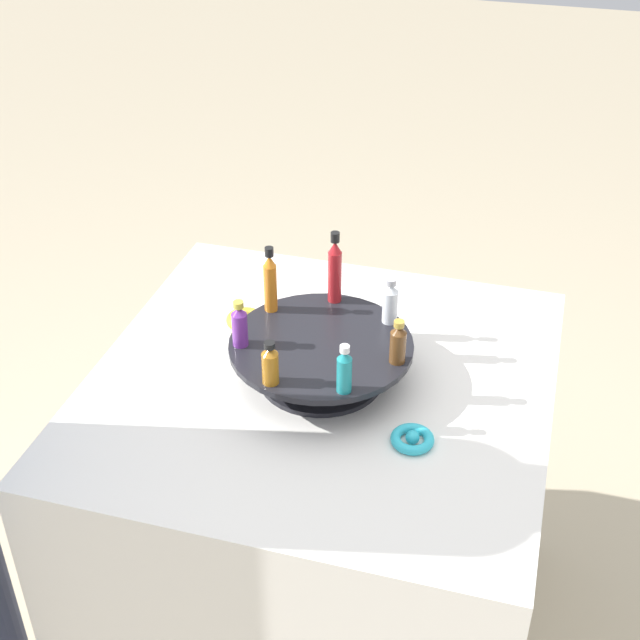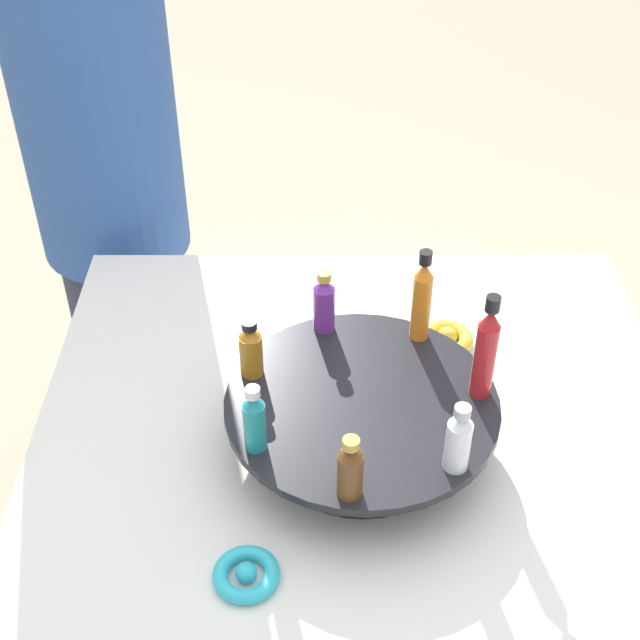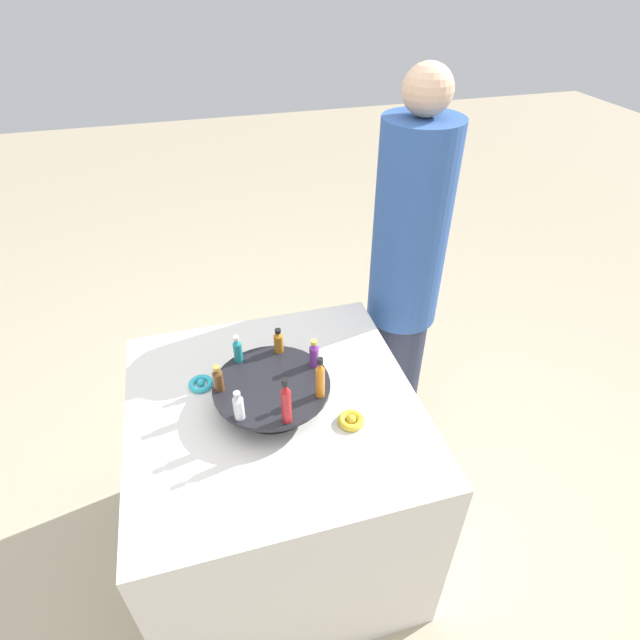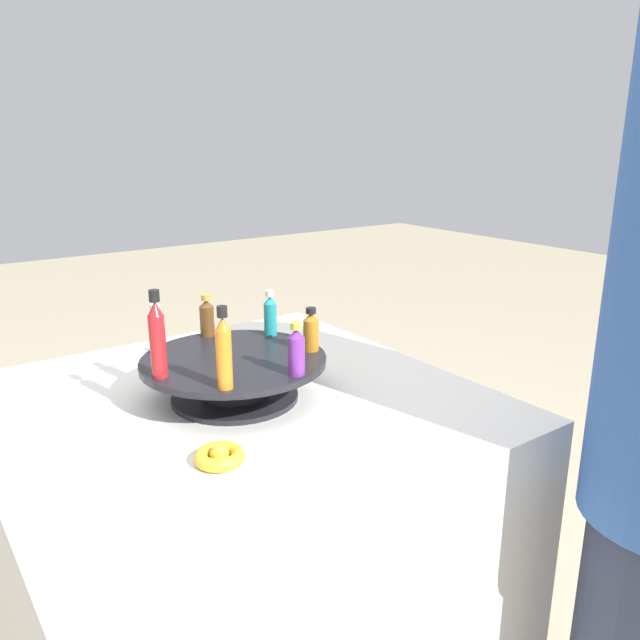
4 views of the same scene
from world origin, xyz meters
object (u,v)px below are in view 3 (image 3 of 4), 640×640
bottle_clear (239,406)px  bottle_brown (218,379)px  bottle_red (286,402)px  display_stand (272,391)px  bottle_orange (320,379)px  ribbon_bow_teal (201,384)px  ribbon_bow_gold (351,420)px  bottle_purple (314,354)px  bottle_amber (278,341)px  bottle_teal (238,350)px  person_figure (404,286)px

bottle_clear → bottle_brown: bearing=-71.7°
bottle_red → bottle_brown: bottle_red is taller
bottle_red → bottle_brown: (0.16, -0.17, -0.03)m
display_stand → bottle_orange: (-0.12, 0.08, 0.10)m
bottle_clear → bottle_red: (-0.12, 0.04, 0.03)m
ribbon_bow_teal → ribbon_bow_gold: ribbon_bow_gold is taller
bottle_red → bottle_orange: (-0.11, -0.07, -0.01)m
bottle_red → bottle_brown: bearing=-46.0°
bottle_purple → bottle_clear: bearing=31.1°
bottle_brown → bottle_purple: bearing=-174.6°
bottle_purple → bottle_amber: bearing=-46.0°
bottle_orange → bottle_amber: (0.07, -0.22, -0.02)m
display_stand → bottle_orange: 0.18m
ribbon_bow_teal → ribbon_bow_gold: (-0.40, 0.27, 0.00)m
bottle_orange → bottle_purple: bearing=-97.5°
bottle_teal → bottle_red: bearing=108.3°
display_stand → bottle_teal: bottle_teal is taller
bottle_red → ribbon_bow_gold: size_ratio=1.95×
bottle_purple → bottle_red: bearing=56.8°
person_figure → bottle_red: bearing=8.9°
bottle_teal → person_figure: size_ratio=0.06×
bottle_orange → display_stand: bearing=-33.2°
bottle_orange → person_figure: 0.71m
bottle_purple → ribbon_bow_gold: bearing=108.6°
bottle_red → bottle_purple: bottle_red is taller
bottle_clear → ribbon_bow_gold: size_ratio=1.21×
bottle_orange → bottle_brown: bearing=-20.3°
bottle_red → ribbon_bow_gold: bottle_red is taller
bottle_clear → display_stand: bearing=-136.0°
bottle_clear → bottle_amber: 0.29m
bottle_purple → bottle_amber: 0.13m
display_stand → bottle_clear: (0.11, 0.10, 0.08)m
bottle_orange → ribbon_bow_gold: size_ratio=1.78×
bottle_purple → bottle_brown: (0.29, 0.03, -0.00)m
bottle_orange → bottle_purple: 0.13m
bottle_teal → bottle_brown: size_ratio=1.08×
bottle_purple → bottle_teal: bearing=-20.3°
bottle_red → person_figure: person_figure is taller
bottle_brown → ribbon_bow_teal: bottle_brown is taller
bottle_amber → ribbon_bow_gold: bearing=118.8°
bottle_amber → bottle_teal: size_ratio=0.90×
bottle_clear → bottle_teal: same height
bottle_brown → ribbon_bow_gold: bottle_brown is taller
display_stand → bottle_brown: 0.17m
bottle_purple → ribbon_bow_gold: (-0.06, 0.18, -0.11)m
bottle_purple → bottle_amber: size_ratio=1.11×
display_stand → bottle_purple: bearing=-161.7°
bottle_red → bottle_brown: 0.23m
display_stand → bottle_teal: size_ratio=3.67×
display_stand → bottle_red: (-0.01, 0.15, 0.10)m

